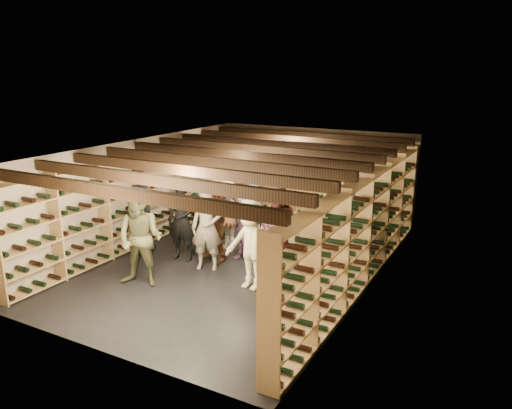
{
  "coord_description": "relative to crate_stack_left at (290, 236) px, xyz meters",
  "views": [
    {
      "loc": [
        5.0,
        -8.54,
        3.93
      ],
      "look_at": [
        0.25,
        0.2,
        1.22
      ],
      "focal_mm": 35.0,
      "sensor_mm": 36.0,
      "label": 1
    }
  ],
  "objects": [
    {
      "name": "walls",
      "position": [
        -0.53,
        -1.3,
        0.95
      ],
      "size": [
        5.52,
        8.02,
        2.4
      ],
      "color": "#B4A28C",
      "rests_on": "ground"
    },
    {
      "name": "crate_stack_right",
      "position": [
        -0.76,
        0.08,
        -0.09
      ],
      "size": [
        0.56,
        0.44,
        0.34
      ],
      "rotation": [
        0.0,
        0.0,
        0.24
      ],
      "color": "tan",
      "rests_on": "ground"
    },
    {
      "name": "wine_rack_right",
      "position": [
        2.04,
        -1.3,
        0.82
      ],
      "size": [
        0.32,
        7.5,
        2.15
      ],
      "color": "tan",
      "rests_on": "ground"
    },
    {
      "name": "person_4",
      "position": [
        1.65,
        -0.9,
        0.5
      ],
      "size": [
        0.92,
        0.46,
        1.51
      ],
      "primitive_type": "imported",
      "rotation": [
        0.0,
        0.0,
        0.1
      ],
      "color": "#12867D",
      "rests_on": "ground"
    },
    {
      "name": "ground",
      "position": [
        -0.53,
        -1.3,
        -0.26
      ],
      "size": [
        8.0,
        8.0,
        0.0
      ],
      "primitive_type": "plane",
      "color": "black",
      "rests_on": "ground"
    },
    {
      "name": "person_7",
      "position": [
        -0.93,
        -1.98,
        0.62
      ],
      "size": [
        0.74,
        0.62,
        1.74
      ],
      "primitive_type": "imported",
      "rotation": [
        0.0,
        0.0,
        0.36
      ],
      "color": "gray",
      "rests_on": "ground"
    },
    {
      "name": "person_2",
      "position": [
        -1.55,
        -3.23,
        0.66
      ],
      "size": [
        1.02,
        0.88,
        1.83
      ],
      "primitive_type": "imported",
      "rotation": [
        0.0,
        0.0,
        0.22
      ],
      "color": "#505032",
      "rests_on": "ground"
    },
    {
      "name": "ceiling",
      "position": [
        -0.53,
        -1.3,
        2.15
      ],
      "size": [
        5.5,
        8.0,
        0.01
      ],
      "primitive_type": "cube",
      "color": "beige",
      "rests_on": "walls"
    },
    {
      "name": "person_0",
      "position": [
        -2.71,
        -1.9,
        0.52
      ],
      "size": [
        0.81,
        0.58,
        1.56
      ],
      "primitive_type": "imported",
      "rotation": [
        0.0,
        0.0,
        -0.11
      ],
      "color": "black",
      "rests_on": "ground"
    },
    {
      "name": "person_5",
      "position": [
        -1.12,
        -1.46,
        0.63
      ],
      "size": [
        1.73,
        0.95,
        1.78
      ],
      "primitive_type": "imported",
      "rotation": [
        0.0,
        0.0,
        -0.27
      ],
      "color": "brown",
      "rests_on": "ground"
    },
    {
      "name": "person_3",
      "position": [
        0.3,
        -2.38,
        0.58
      ],
      "size": [
        1.16,
        0.76,
        1.68
      ],
      "primitive_type": "imported",
      "rotation": [
        0.0,
        0.0,
        -0.13
      ],
      "color": "beige",
      "rests_on": "ground"
    },
    {
      "name": "person_6",
      "position": [
        -0.66,
        -0.62,
        0.51
      ],
      "size": [
        0.85,
        0.66,
        1.53
      ],
      "primitive_type": "imported",
      "rotation": [
        0.0,
        0.0,
        -0.26
      ],
      "color": "#1C2041",
      "rests_on": "ground"
    },
    {
      "name": "wine_rack_left",
      "position": [
        -3.1,
        -1.3,
        0.82
      ],
      "size": [
        0.32,
        7.5,
        2.15
      ],
      "color": "tan",
      "rests_on": "ground"
    },
    {
      "name": "person_10",
      "position": [
        -1.6,
        -1.19,
        0.6
      ],
      "size": [
        1.02,
        0.45,
        1.71
      ],
      "primitive_type": "imported",
      "rotation": [
        0.0,
        0.0,
        0.04
      ],
      "color": "#25452E",
      "rests_on": "ground"
    },
    {
      "name": "person_8",
      "position": [
        0.28,
        -1.14,
        0.58
      ],
      "size": [
        0.89,
        0.74,
        1.67
      ],
      "primitive_type": "imported",
      "rotation": [
        0.0,
        0.0,
        -0.14
      ],
      "color": "#4F201A",
      "rests_on": "ground"
    },
    {
      "name": "person_9",
      "position": [
        -1.18,
        -0.82,
        0.53
      ],
      "size": [
        1.14,
        0.84,
        1.58
      ],
      "primitive_type": "imported",
      "rotation": [
        0.0,
        0.0,
        -0.28
      ],
      "color": "beige",
      "rests_on": "ground"
    },
    {
      "name": "person_1",
      "position": [
        -1.68,
        -1.81,
        0.62
      ],
      "size": [
        0.68,
        0.48,
        1.75
      ],
      "primitive_type": "imported",
      "rotation": [
        0.0,
        0.0,
        0.11
      ],
      "color": "black",
      "rests_on": "ground"
    },
    {
      "name": "person_11",
      "position": [
        -0.49,
        -1.15,
        0.52
      ],
      "size": [
        1.46,
        0.56,
        1.54
      ],
      "primitive_type": "imported",
      "rotation": [
        0.0,
        0.0,
        0.07
      ],
      "color": "slate",
      "rests_on": "ground"
    },
    {
      "name": "crate_stack_left",
      "position": [
        0.0,
        0.0,
        0.0
      ],
      "size": [
        0.53,
        0.37,
        0.51
      ],
      "rotation": [
        0.0,
        0.0,
        0.09
      ],
      "color": "tan",
      "rests_on": "ground"
    },
    {
      "name": "ceiling_joists",
      "position": [
        -0.53,
        -1.3,
        2.01
      ],
      "size": [
        5.4,
        7.12,
        0.18
      ],
      "color": "black",
      "rests_on": "ground"
    },
    {
      "name": "wine_rack_back",
      "position": [
        -0.53,
        2.53,
        0.82
      ],
      "size": [
        4.7,
        0.3,
        2.15
      ],
      "color": "tan",
      "rests_on": "ground"
    },
    {
      "name": "crate_loose",
      "position": [
        -0.01,
        0.5,
        -0.17
      ],
      "size": [
        0.58,
        0.48,
        0.17
      ],
      "primitive_type": "cube",
      "rotation": [
        0.0,
        0.0,
        -0.35
      ],
      "color": "tan",
      "rests_on": "ground"
    },
    {
      "name": "person_12",
      "position": [
        1.47,
        -0.0,
        0.68
      ],
      "size": [
        1.05,
        0.85,
        1.86
      ],
      "primitive_type": "imported",
      "rotation": [
        0.0,
        0.0,
        -0.32
      ],
      "color": "#36353B",
      "rests_on": "ground"
    }
  ]
}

